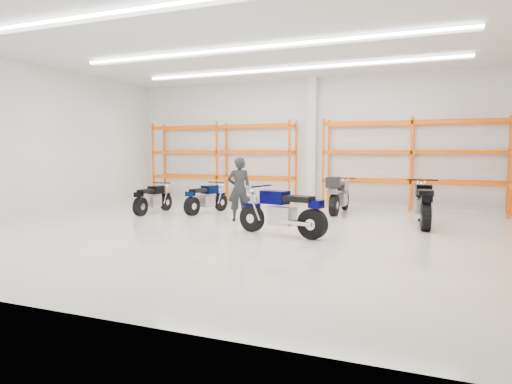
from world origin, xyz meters
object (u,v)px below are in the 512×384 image
at_px(motorcycle_back_a, 152,199).
at_px(standing_man, 239,189).
at_px(structural_column, 312,142).
at_px(motorcycle_back_b, 205,199).
at_px(motorcycle_back_d, 424,205).
at_px(motorcycle_main, 285,213).
at_px(motorcycle_back_c, 338,195).

distance_m(motorcycle_back_a, standing_man, 3.16).
bearing_deg(motorcycle_back_a, structural_column, 46.58).
xyz_separation_m(motorcycle_back_b, motorcycle_back_d, (6.31, -0.07, 0.10)).
bearing_deg(standing_man, motorcycle_back_d, 162.33).
xyz_separation_m(standing_man, structural_column, (0.80, 4.49, 1.38)).
relative_size(motorcycle_back_b, structural_column, 0.42).
height_order(motorcycle_main, structural_column, structural_column).
xyz_separation_m(motorcycle_back_b, motorcycle_back_c, (3.80, 1.52, 0.12)).
xyz_separation_m(motorcycle_main, motorcycle_back_c, (0.32, 4.18, 0.04)).
distance_m(motorcycle_back_b, structural_column, 4.62).
bearing_deg(structural_column, motorcycle_main, -80.11).
distance_m(motorcycle_back_a, motorcycle_back_c, 5.72).
relative_size(standing_man, structural_column, 0.39).
distance_m(motorcycle_back_b, standing_man, 1.92).
height_order(motorcycle_back_a, standing_man, standing_man).
distance_m(motorcycle_back_b, motorcycle_back_d, 6.31).
height_order(motorcycle_back_c, motorcycle_back_d, motorcycle_back_c).
relative_size(motorcycle_back_b, motorcycle_back_d, 0.80).
height_order(motorcycle_back_b, standing_man, standing_man).
bearing_deg(motorcycle_back_b, motorcycle_main, -37.40).
relative_size(motorcycle_main, structural_column, 0.50).
bearing_deg(motorcycle_back_b, motorcycle_back_c, 21.75).
bearing_deg(standing_man, motorcycle_back_b, -60.16).
bearing_deg(structural_column, motorcycle_back_d, -42.58).
height_order(motorcycle_back_d, standing_man, standing_man).
height_order(motorcycle_main, motorcycle_back_d, motorcycle_back_d).
height_order(motorcycle_back_c, standing_man, standing_man).
height_order(motorcycle_back_b, motorcycle_back_d, motorcycle_back_d).
bearing_deg(motorcycle_back_c, motorcycle_back_a, -158.09).
bearing_deg(motorcycle_back_c, motorcycle_main, -94.40).
distance_m(motorcycle_back_d, standing_man, 4.81).
bearing_deg(motorcycle_back_d, motorcycle_back_b, 179.32).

